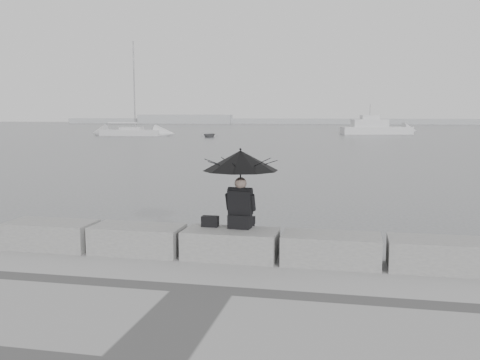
% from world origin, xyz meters
% --- Properties ---
extents(ground, '(360.00, 360.00, 0.00)m').
position_xyz_m(ground, '(0.00, 0.00, 0.00)').
color(ground, '#47494C').
rests_on(ground, ground).
extents(stone_block_far_left, '(1.60, 0.80, 0.50)m').
position_xyz_m(stone_block_far_left, '(-3.40, -0.45, 0.75)').
color(stone_block_far_left, slate).
rests_on(stone_block_far_left, promenade).
extents(stone_block_left, '(1.60, 0.80, 0.50)m').
position_xyz_m(stone_block_left, '(-1.70, -0.45, 0.75)').
color(stone_block_left, slate).
rests_on(stone_block_left, promenade).
extents(stone_block_centre, '(1.60, 0.80, 0.50)m').
position_xyz_m(stone_block_centre, '(0.00, -0.45, 0.75)').
color(stone_block_centre, slate).
rests_on(stone_block_centre, promenade).
extents(stone_block_right, '(1.60, 0.80, 0.50)m').
position_xyz_m(stone_block_right, '(1.70, -0.45, 0.75)').
color(stone_block_right, slate).
rests_on(stone_block_right, promenade).
extents(stone_block_far_right, '(1.60, 0.80, 0.50)m').
position_xyz_m(stone_block_far_right, '(3.40, -0.45, 0.75)').
color(stone_block_far_right, slate).
rests_on(stone_block_far_right, promenade).
extents(seated_person, '(1.31, 1.31, 1.39)m').
position_xyz_m(seated_person, '(0.12, -0.23, 2.03)').
color(seated_person, black).
rests_on(seated_person, stone_block_centre).
extents(bag, '(0.29, 0.17, 0.19)m').
position_xyz_m(bag, '(-0.42, -0.25, 1.09)').
color(bag, black).
rests_on(bag, stone_block_centre).
extents(distant_landmass, '(180.00, 8.00, 2.80)m').
position_xyz_m(distant_landmass, '(-8.14, 154.51, 0.90)').
color(distant_landmass, '#9C9FA1').
rests_on(distant_landmass, ground).
extents(sailboat_left, '(8.69, 2.45, 12.90)m').
position_xyz_m(sailboat_left, '(-28.08, 60.24, 0.51)').
color(sailboat_left, '#BBBBBD').
rests_on(sailboat_left, ground).
extents(motor_cruiser, '(10.68, 5.58, 4.50)m').
position_xyz_m(motor_cruiser, '(5.29, 72.77, 0.89)').
color(motor_cruiser, '#BBBBBD').
rests_on(motor_cruiser, ground).
extents(dinghy, '(3.61, 2.09, 0.57)m').
position_xyz_m(dinghy, '(-16.41, 58.18, 0.29)').
color(dinghy, gray).
rests_on(dinghy, ground).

